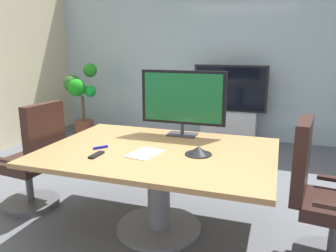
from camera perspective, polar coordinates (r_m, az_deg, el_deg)
name	(u,v)px	position (r m, az deg, el deg)	size (l,w,h in m)	color
ground_plane	(159,218)	(3.32, -1.53, -15.48)	(7.29, 7.29, 0.00)	#515459
wall_back_glass_partition	(222,55)	(5.95, 9.17, 11.97)	(6.29, 0.10, 2.92)	#9EB2B7
conference_table	(159,168)	(2.90, -1.60, -7.26)	(1.94, 1.38, 0.75)	olive
office_chair_left	(34,165)	(3.58, -21.92, -6.28)	(0.62, 0.60, 1.09)	#4C4C51
office_chair_right	(323,206)	(2.78, 24.96, -12.27)	(0.62, 0.60, 1.09)	#4C4C51
tv_monitor	(183,99)	(3.23, 2.56, 4.59)	(0.84, 0.18, 0.64)	#333338
wall_display_unit	(229,117)	(5.68, 10.41, 1.48)	(1.20, 0.36, 1.31)	#B7BABC
potted_plant	(81,97)	(6.09, -14.74, 4.77)	(0.60, 0.63, 1.31)	brown
conference_phone	(198,151)	(2.72, 5.24, -4.28)	(0.22, 0.22, 0.07)	black
remote_control	(96,155)	(2.74, -12.17, -4.85)	(0.05, 0.17, 0.02)	black
whiteboard_marker	(101,147)	(2.93, -11.48, -3.61)	(0.13, 0.02, 0.02)	#1919A5
paper_notepad	(145,153)	(2.74, -3.95, -4.72)	(0.21, 0.30, 0.01)	white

